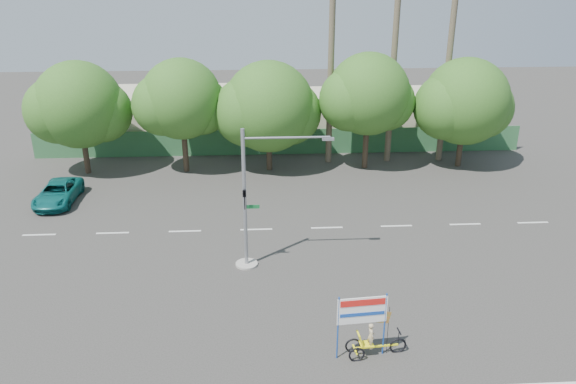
{
  "coord_description": "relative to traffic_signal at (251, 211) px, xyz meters",
  "views": [
    {
      "loc": [
        -1.84,
        -20.56,
        13.86
      ],
      "look_at": [
        -0.39,
        4.91,
        3.5
      ],
      "focal_mm": 35.0,
      "sensor_mm": 36.0,
      "label": 1
    }
  ],
  "objects": [
    {
      "name": "tree_left",
      "position": [
        -4.85,
        14.02,
        2.14
      ],
      "size": [
        6.66,
        5.6,
        8.07
      ],
      "color": "#473828",
      "rests_on": "ground"
    },
    {
      "name": "trike_billboard",
      "position": [
        4.35,
        -7.21,
        -1.82
      ],
      "size": [
        2.77,
        0.71,
        2.73
      ],
      "rotation": [
        0.0,
        0.0,
        0.09
      ],
      "color": "black",
      "rests_on": "ground"
    },
    {
      "name": "tree_center",
      "position": [
        1.14,
        14.02,
        1.55
      ],
      "size": [
        7.62,
        6.4,
        7.85
      ],
      "color": "#473828",
      "rests_on": "ground"
    },
    {
      "name": "palm_short",
      "position": [
        5.7,
        15.52,
        5.94
      ],
      "size": [
        3.73,
        3.79,
        14.45
      ],
      "color": "#70604C",
      "rests_on": "ground"
    },
    {
      "name": "pickup_truck",
      "position": [
        -12.14,
        8.6,
        -2.27
      ],
      "size": [
        2.15,
        4.65,
        1.29
      ],
      "primitive_type": "imported",
      "rotation": [
        0.0,
        0.0,
        -0.0
      ],
      "color": "#0D615F",
      "rests_on": "ground"
    },
    {
      "name": "tree_right",
      "position": [
        8.15,
        14.02,
        2.32
      ],
      "size": [
        6.9,
        5.8,
        8.36
      ],
      "color": "#473828",
      "rests_on": "ground"
    },
    {
      "name": "fence",
      "position": [
        2.2,
        17.52,
        -1.92
      ],
      "size": [
        38.0,
        0.08,
        2.0
      ],
      "primitive_type": "cube",
      "color": "#336B3D",
      "rests_on": "ground"
    },
    {
      "name": "tree_far_left",
      "position": [
        -11.85,
        14.02,
        1.84
      ],
      "size": [
        7.14,
        6.0,
        7.96
      ],
      "color": "#473828",
      "rests_on": "ground"
    },
    {
      "name": "traffic_signal",
      "position": [
        0.0,
        0.0,
        0.0
      ],
      "size": [
        4.72,
        1.1,
        7.0
      ],
      "color": "gray",
      "rests_on": "ground"
    },
    {
      "name": "palm_tall",
      "position": [
        10.2,
        15.52,
        7.55
      ],
      "size": [
        3.73,
        3.79,
        17.45
      ],
      "color": "#70604C",
      "rests_on": "ground"
    },
    {
      "name": "ground",
      "position": [
        2.2,
        -3.98,
        -2.92
      ],
      "size": [
        120.0,
        120.0,
        0.0
      ],
      "primitive_type": "plane",
      "color": "#33302D",
      "rests_on": "ground"
    },
    {
      "name": "tree_far_right",
      "position": [
        15.15,
        14.02,
        1.73
      ],
      "size": [
        7.38,
        6.2,
        7.94
      ],
      "color": "#473828",
      "rests_on": "ground"
    },
    {
      "name": "building_left",
      "position": [
        -7.8,
        22.02,
        -0.92
      ],
      "size": [
        12.0,
        8.0,
        4.0
      ],
      "primitive_type": "cube",
      "color": "beige",
      "rests_on": "ground"
    },
    {
      "name": "building_right",
      "position": [
        10.2,
        22.02,
        -1.12
      ],
      "size": [
        14.0,
        8.0,
        3.6
      ],
      "primitive_type": "cube",
      "color": "beige",
      "rests_on": "ground"
    },
    {
      "name": "palm_mid",
      "position": [
        14.2,
        15.52,
        6.48
      ],
      "size": [
        3.73,
        3.79,
        15.45
      ],
      "color": "#70604C",
      "rests_on": "ground"
    }
  ]
}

